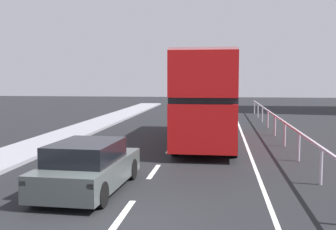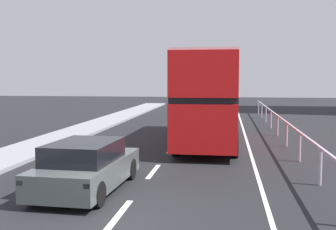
% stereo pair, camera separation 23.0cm
% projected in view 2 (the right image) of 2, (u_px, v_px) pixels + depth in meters
% --- Properties ---
extents(ground_plane, '(74.97, 120.00, 0.10)m').
position_uv_depth(ground_plane, '(115.00, 222.00, 9.17)').
color(ground_plane, black).
extents(lane_paint_markings, '(3.56, 46.00, 0.01)m').
position_uv_depth(lane_paint_markings, '(219.00, 155.00, 17.02)').
color(lane_paint_markings, silver).
rests_on(lane_paint_markings, ground).
extents(bridge_side_railing, '(0.10, 42.00, 1.13)m').
position_uv_depth(bridge_side_railing, '(293.00, 132.00, 17.24)').
color(bridge_side_railing, '#B6A8B9').
rests_on(bridge_side_railing, ground).
extents(double_decker_bus_red, '(2.73, 11.00, 4.23)m').
position_uv_depth(double_decker_bus_red, '(210.00, 96.00, 20.26)').
color(double_decker_bus_red, red).
rests_on(double_decker_bus_red, ground).
extents(hatchback_car_near, '(2.05, 4.36, 1.40)m').
position_uv_depth(hatchback_car_near, '(87.00, 167.00, 11.54)').
color(hatchback_car_near, '#464D4D').
rests_on(hatchback_car_near, ground).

